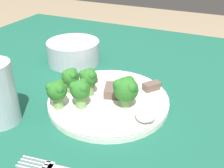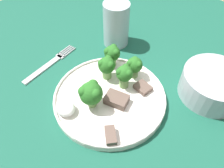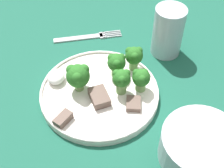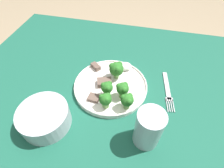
# 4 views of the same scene
# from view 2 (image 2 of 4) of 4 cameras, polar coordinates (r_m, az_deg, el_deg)

# --- Properties ---
(table) EXTENTS (1.16, 1.04, 0.75)m
(table) POSITION_cam_2_polar(r_m,az_deg,el_deg) (0.64, 3.26, -2.84)
(table) COLOR #195642
(table) RESTS_ON ground_plane
(dinner_plate) EXTENTS (0.25, 0.25, 0.02)m
(dinner_plate) POSITION_cam_2_polar(r_m,az_deg,el_deg) (0.50, -0.61, -3.46)
(dinner_plate) COLOR white
(dinner_plate) RESTS_ON table
(fork) EXTENTS (0.05, 0.18, 0.00)m
(fork) POSITION_cam_2_polar(r_m,az_deg,el_deg) (0.61, -15.95, 5.05)
(fork) COLOR #B2B2B7
(fork) RESTS_ON table
(cream_bowl) EXTENTS (0.14, 0.14, 0.06)m
(cream_bowl) POSITION_cam_2_polar(r_m,az_deg,el_deg) (0.55, 24.81, -0.26)
(cream_bowl) COLOR #B7BCC6
(cream_bowl) RESTS_ON table
(drinking_glass) EXTENTS (0.07, 0.07, 0.12)m
(drinking_glass) POSITION_cam_2_polar(r_m,az_deg,el_deg) (0.63, 1.09, 14.77)
(drinking_glass) COLOR #B2C1CC
(drinking_glass) RESTS_ON table
(broccoli_floret_near_rim_left) EXTENTS (0.04, 0.04, 0.06)m
(broccoli_floret_near_rim_left) POSITION_cam_2_polar(r_m,az_deg,el_deg) (0.51, -1.40, 4.77)
(broccoli_floret_near_rim_left) COLOR #709E56
(broccoli_floret_near_rim_left) RESTS_ON dinner_plate
(broccoli_floret_center_left) EXTENTS (0.04, 0.04, 0.05)m
(broccoli_floret_center_left) POSITION_cam_2_polar(r_m,az_deg,el_deg) (0.52, 5.89, 4.84)
(broccoli_floret_center_left) COLOR #709E56
(broccoli_floret_center_left) RESTS_ON dinner_plate
(broccoli_floret_back_left) EXTENTS (0.05, 0.05, 0.06)m
(broccoli_floret_back_left) POSITION_cam_2_polar(r_m,az_deg,el_deg) (0.45, -5.51, -2.38)
(broccoli_floret_back_left) COLOR #709E56
(broccoli_floret_back_left) RESTS_ON dinner_plate
(broccoli_floret_front_left) EXTENTS (0.04, 0.04, 0.06)m
(broccoli_floret_front_left) POSITION_cam_2_polar(r_m,az_deg,el_deg) (0.49, 3.26, 2.53)
(broccoli_floret_front_left) COLOR #709E56
(broccoli_floret_front_left) RESTS_ON dinner_plate
(broccoli_floret_center_back) EXTENTS (0.04, 0.04, 0.06)m
(broccoli_floret_center_back) POSITION_cam_2_polar(r_m,az_deg,el_deg) (0.54, 0.06, 7.94)
(broccoli_floret_center_back) COLOR #709E56
(broccoli_floret_center_back) RESTS_ON dinner_plate
(meat_slice_front_slice) EXTENTS (0.04, 0.04, 0.02)m
(meat_slice_front_slice) POSITION_cam_2_polar(r_m,az_deg,el_deg) (0.43, -0.38, -13.39)
(meat_slice_front_slice) COLOR brown
(meat_slice_front_slice) RESTS_ON dinner_plate
(meat_slice_middle_slice) EXTENTS (0.04, 0.03, 0.01)m
(meat_slice_middle_slice) POSITION_cam_2_polar(r_m,az_deg,el_deg) (0.51, 8.06, -0.91)
(meat_slice_middle_slice) COLOR brown
(meat_slice_middle_slice) RESTS_ON dinner_plate
(meat_slice_rear_slice) EXTENTS (0.06, 0.05, 0.02)m
(meat_slice_rear_slice) POSITION_cam_2_polar(r_m,az_deg,el_deg) (0.48, 1.20, -4.05)
(meat_slice_rear_slice) COLOR brown
(meat_slice_rear_slice) RESTS_ON dinner_plate
(sauce_dollop) EXTENTS (0.04, 0.04, 0.02)m
(sauce_dollop) POSITION_cam_2_polar(r_m,az_deg,el_deg) (0.47, -11.83, -6.41)
(sauce_dollop) COLOR white
(sauce_dollop) RESTS_ON dinner_plate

